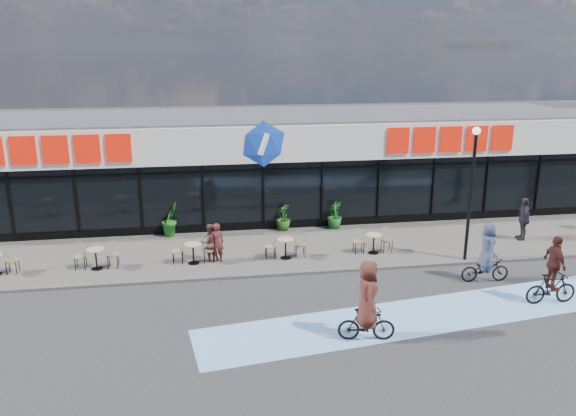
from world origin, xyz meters
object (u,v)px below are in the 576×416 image
(pedestrian_a, at_px, (523,219))
(cyclist_b, at_px, (486,259))
(potted_plant_right, at_px, (335,215))
(cyclist_a, at_px, (553,276))
(potted_plant_left, at_px, (170,219))
(potted_plant_mid, at_px, (283,218))
(patron_right, at_px, (210,242))
(patron_left, at_px, (217,242))
(lamp_post, at_px, (472,182))

(pedestrian_a, relative_size, cyclist_b, 0.84)
(potted_plant_right, bearing_deg, cyclist_a, -58.56)
(potted_plant_right, height_order, cyclist_a, cyclist_a)
(potted_plant_left, relative_size, cyclist_a, 0.63)
(potted_plant_mid, height_order, patron_right, patron_right)
(pedestrian_a, height_order, cyclist_b, cyclist_b)
(potted_plant_left, bearing_deg, potted_plant_right, -1.07)
(pedestrian_a, bearing_deg, patron_left, -77.69)
(cyclist_a, xyz_separation_m, cyclist_b, (-1.17, 1.88, -0.10))
(potted_plant_left, xyz_separation_m, pedestrian_a, (14.00, -2.70, 0.17))
(potted_plant_right, height_order, patron_right, patron_right)
(cyclist_a, bearing_deg, patron_left, 154.05)
(patron_left, bearing_deg, cyclist_a, 147.28)
(patron_left, bearing_deg, lamp_post, 165.57)
(potted_plant_mid, distance_m, cyclist_b, 8.54)
(potted_plant_mid, xyz_separation_m, pedestrian_a, (9.32, -2.66, 0.32))
(pedestrian_a, bearing_deg, cyclist_a, -12.91)
(patron_right, xyz_separation_m, cyclist_a, (10.21, -4.97, 0.11))
(patron_left, height_order, patron_right, patron_left)
(potted_plant_left, distance_m, pedestrian_a, 14.26)
(potted_plant_mid, distance_m, potted_plant_right, 2.20)
(potted_plant_left, xyz_separation_m, potted_plant_right, (6.88, -0.13, -0.12))
(lamp_post, xyz_separation_m, patron_right, (-9.20, 1.33, -2.21))
(cyclist_a, relative_size, cyclist_b, 1.05)
(lamp_post, bearing_deg, patron_left, 172.35)
(patron_left, height_order, cyclist_b, cyclist_b)
(potted_plant_mid, bearing_deg, cyclist_a, -48.71)
(cyclist_b, bearing_deg, pedestrian_a, 45.71)
(potted_plant_mid, relative_size, patron_right, 0.79)
(potted_plant_left, height_order, patron_left, patron_left)
(patron_left, relative_size, pedestrian_a, 0.84)
(potted_plant_mid, xyz_separation_m, potted_plant_right, (2.20, -0.09, 0.02))
(lamp_post, distance_m, potted_plant_right, 6.24)
(potted_plant_left, bearing_deg, potted_plant_mid, -0.48)
(lamp_post, bearing_deg, cyclist_b, -95.13)
(potted_plant_left, bearing_deg, lamp_post, -22.48)
(potted_plant_mid, bearing_deg, cyclist_b, -46.25)
(cyclist_a, bearing_deg, lamp_post, 105.48)
(potted_plant_left, xyz_separation_m, cyclist_a, (11.75, -8.09, 0.12))
(patron_right, xyz_separation_m, cyclist_b, (9.04, -3.09, 0.01))
(potted_plant_left, xyz_separation_m, patron_left, (1.79, -3.24, 0.04))
(cyclist_a, bearing_deg, patron_right, 154.04)
(potted_plant_mid, bearing_deg, lamp_post, -36.02)
(potted_plant_right, relative_size, patron_right, 0.82)
(patron_right, bearing_deg, potted_plant_right, -161.87)
(lamp_post, height_order, potted_plant_left, lamp_post)
(patron_left, height_order, cyclist_a, cyclist_a)
(potted_plant_mid, xyz_separation_m, cyclist_b, (5.90, -6.17, 0.16))
(potted_plant_mid, height_order, cyclist_b, cyclist_b)
(potted_plant_left, height_order, potted_plant_mid, potted_plant_left)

